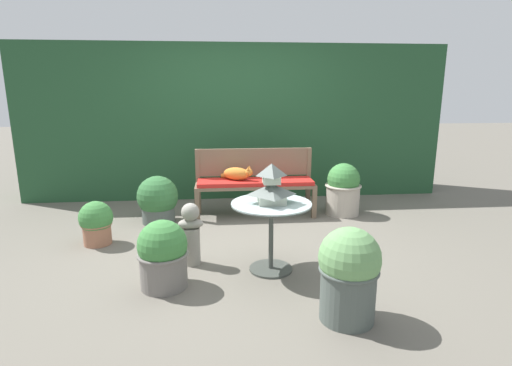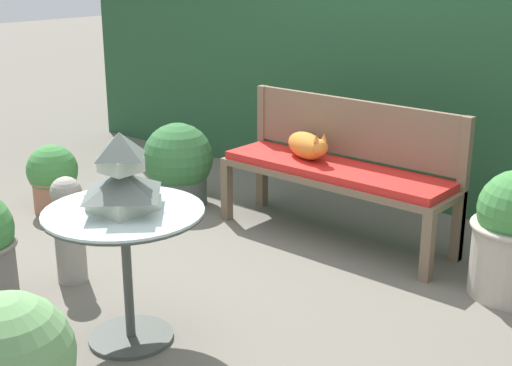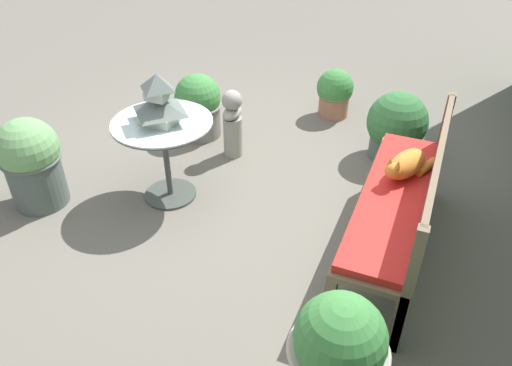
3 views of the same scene
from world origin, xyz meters
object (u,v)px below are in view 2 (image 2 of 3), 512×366
at_px(garden_bench, 335,176).
at_px(potted_plant_path_edge, 178,165).
at_px(cat, 307,146).
at_px(patio_table, 125,239).
at_px(pagoda_birdhouse, 122,178).
at_px(garden_bust, 69,228).
at_px(potted_plant_bench_left, 53,178).

relative_size(garden_bench, potted_plant_path_edge, 2.63).
bearing_deg(garden_bench, cat, 175.71).
relative_size(patio_table, pagoda_birdhouse, 2.03).
bearing_deg(garden_bust, patio_table, -14.59).
relative_size(garden_bench, potted_plant_bench_left, 3.28).
xyz_separation_m(patio_table, potted_plant_path_edge, (-1.25, 1.50, -0.23)).
bearing_deg(garden_bust, cat, 71.67).
xyz_separation_m(cat, potted_plant_bench_left, (-1.58, -0.88, -0.33)).
bearing_deg(patio_table, cat, 97.69).
height_order(pagoda_birdhouse, garden_bust, pagoda_birdhouse).
height_order(cat, potted_plant_path_edge, cat).
distance_m(garden_bench, garden_bust, 1.66).
bearing_deg(garden_bench, potted_plant_bench_left, -154.56).
bearing_deg(potted_plant_path_edge, cat, 10.68).
xyz_separation_m(garden_bench, pagoda_birdhouse, (-0.01, -1.68, 0.39)).
height_order(garden_bench, potted_plant_bench_left, garden_bench).
xyz_separation_m(pagoda_birdhouse, potted_plant_bench_left, (-1.81, 0.82, -0.56)).
relative_size(garden_bench, cat, 3.80).
distance_m(garden_bust, potted_plant_path_edge, 1.39).
bearing_deg(potted_plant_path_edge, garden_bench, 7.92).
bearing_deg(garden_bust, potted_plant_path_edge, 111.80).
height_order(patio_table, potted_plant_path_edge, patio_table).
distance_m(cat, potted_plant_bench_left, 1.83).
distance_m(garden_bench, pagoda_birdhouse, 1.72).
xyz_separation_m(garden_bench, potted_plant_bench_left, (-1.81, -0.86, -0.17)).
bearing_deg(patio_table, pagoda_birdhouse, 180.00).
relative_size(pagoda_birdhouse, potted_plant_bench_left, 0.75).
bearing_deg(cat, garden_bench, 18.63).
distance_m(garden_bust, potted_plant_bench_left, 1.23).
height_order(garden_bench, patio_table, patio_table).
xyz_separation_m(cat, pagoda_birdhouse, (0.23, -1.70, 0.24)).
bearing_deg(cat, potted_plant_path_edge, -146.41).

